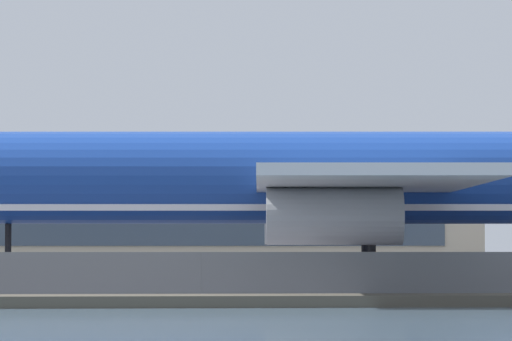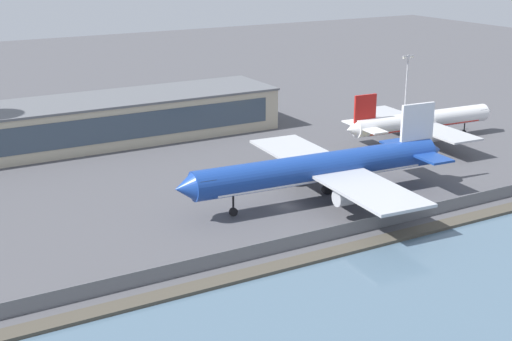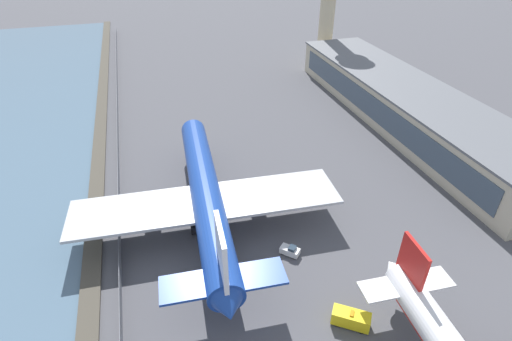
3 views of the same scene
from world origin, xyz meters
name	(u,v)px [view 1 (image 1 of 3)]	position (x,y,z in m)	size (l,w,h in m)	color
ground_plane	(192,291)	(0.00, 0.00, 0.00)	(500.00, 500.00, 0.00)	#4C4C51
shoreline_seawall	(204,301)	(0.00, -20.50, 0.25)	(320.00, 3.00, 0.50)	#474238
perimeter_fence	(201,277)	(0.00, -16.00, 1.14)	(280.00, 0.10, 2.29)	slate
cargo_jet_blue	(322,182)	(7.29, -0.39, 6.15)	(54.67, 46.91, 16.11)	#193D93
baggage_tug	(490,272)	(19.45, 11.15, 0.81)	(3.40, 3.39, 1.80)	white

